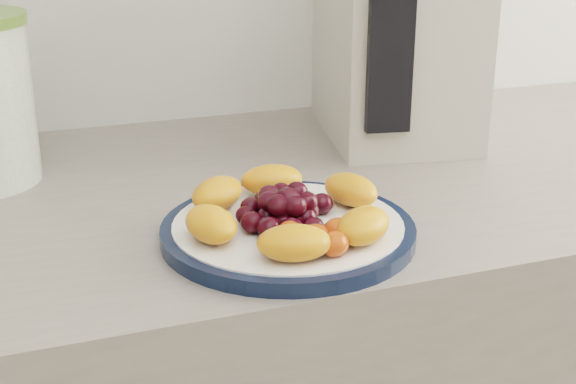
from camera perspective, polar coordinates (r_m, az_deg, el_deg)
name	(u,v)px	position (r m, az deg, el deg)	size (l,w,h in m)	color
plate_rim	(288,232)	(0.80, 0.00, -2.83)	(0.26, 0.26, 0.01)	#0F1A32
plate_face	(288,231)	(0.80, 0.00, -2.76)	(0.23, 0.23, 0.02)	white
appliance_body	(397,20)	(1.12, 7.73, 12.02)	(0.18, 0.26, 0.32)	beige
appliance_panel	(391,35)	(0.98, 7.32, 11.04)	(0.06, 0.02, 0.24)	black
fruit_plate	(287,210)	(0.79, -0.08, -1.28)	(0.22, 0.22, 0.04)	orange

